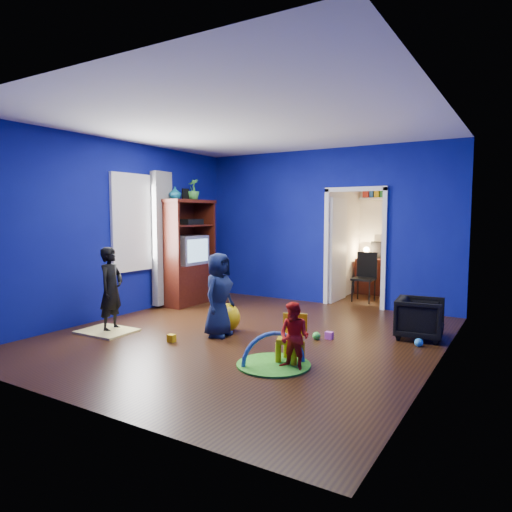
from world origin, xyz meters
The scene contains 32 objects.
floor centered at (0.00, 0.00, 0.00)m, with size 5.00×5.50×0.01m, color black.
ceiling centered at (0.00, 0.00, 2.90)m, with size 5.00×5.50×0.01m, color white.
wall_back centered at (0.00, 2.75, 1.45)m, with size 5.00×0.02×2.90m, color navy.
wall_front centered at (0.00, -2.75, 1.45)m, with size 5.00×0.02×2.90m, color navy.
wall_left centered at (-2.50, 0.00, 1.45)m, with size 0.02×5.50×2.90m, color navy.
wall_right centered at (2.50, 0.00, 1.45)m, with size 0.02×5.50×2.90m, color navy.
alcove centered at (0.60, 3.62, 1.25)m, with size 1.00×1.75×2.50m, color silver, non-canonical shape.
armchair centered at (2.10, 1.12, 0.28)m, with size 0.60×0.62×0.56m, color black.
child_black centered at (-1.82, -0.77, 0.61)m, with size 0.45×0.29×1.22m, color black.
child_navy centered at (-0.32, -0.20, 0.58)m, with size 0.57×0.37×1.16m, color #0F193A.
toddler_red centered at (1.20, -0.91, 0.37)m, with size 0.36×0.28×0.75m, color red.
vase centered at (-2.21, 1.09, 2.07)m, with size 0.22×0.22×0.23m, color #0D626D.
potted_plant centered at (-2.21, 1.61, 2.16)m, with size 0.23×0.23×0.40m, color green.
tv_armoire centered at (-2.21, 1.39, 0.98)m, with size 0.58×1.14×1.96m, color #3F1A0A.
crt_tv centered at (-2.17, 1.39, 1.02)m, with size 0.46×0.70×0.54m, color silver.
yellow_blanket centered at (-1.82, -0.87, 0.01)m, with size 0.75×0.60×0.03m, color #F2E07A.
hopper_ball centered at (-0.37, 0.05, 0.21)m, with size 0.41×0.41×0.41m, color yellow.
kid_chair centered at (1.05, -0.71, 0.25)m, with size 0.28×0.28×0.50m, color yellow.
play_mat centered at (0.94, -0.90, 0.01)m, with size 0.83×0.83×0.02m, color green.
toy_arch centered at (0.94, -0.90, 0.02)m, with size 0.75×0.75×0.05m, color #3F8CD8.
window_left centered at (-2.48, 0.35, 1.55)m, with size 0.03×0.95×1.55m, color white.
curtain centered at (-2.37, 0.90, 1.25)m, with size 0.14×0.42×2.40m, color slate.
doorway centered at (0.60, 2.75, 1.05)m, with size 1.16×0.10×2.10m, color white.
study_desk centered at (0.60, 4.26, 0.38)m, with size 0.88×0.44×0.75m, color #3D140A.
desk_monitor centered at (0.60, 4.38, 0.95)m, with size 0.40×0.05×0.32m, color black.
desk_lamp centered at (0.32, 4.32, 0.93)m, with size 0.14×0.14×0.14m, color #FFD88C.
folding_chair centered at (0.60, 3.30, 0.46)m, with size 0.40×0.40×0.92m, color black.
book_shelf centered at (0.60, 4.37, 2.02)m, with size 0.88×0.24×0.04m, color white.
toy_0 centered at (2.17, 0.72, 0.06)m, with size 0.11×0.11×0.11m, color #2581D5.
toy_1 centered at (-0.69, -0.77, 0.05)m, with size 0.10×0.08×0.10m, color #E9B80C.
toy_2 centered at (0.92, 0.33, 0.06)m, with size 0.11×0.11×0.11m, color green.
toy_3 centered at (1.05, 0.45, 0.05)m, with size 0.10×0.08×0.10m, color #DA52D2.
Camera 1 is at (3.35, -5.25, 1.70)m, focal length 32.00 mm.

